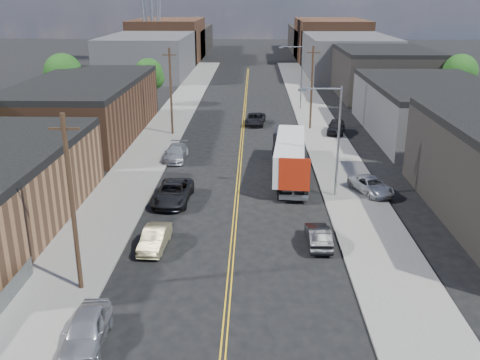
# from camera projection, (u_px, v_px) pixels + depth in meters

# --- Properties ---
(ground) EXTENTS (260.00, 260.00, 0.00)m
(ground) POSITION_uv_depth(u_px,v_px,m) (245.00, 109.00, 76.79)
(ground) COLOR black
(ground) RESTS_ON ground
(centerline) EXTENTS (0.32, 120.00, 0.01)m
(centerline) POSITION_uv_depth(u_px,v_px,m) (242.00, 135.00, 62.62)
(centerline) COLOR gold
(centerline) RESTS_ON ground
(sidewalk_left) EXTENTS (5.00, 140.00, 0.15)m
(sidewalk_left) POSITION_uv_depth(u_px,v_px,m) (162.00, 134.00, 62.83)
(sidewalk_left) COLOR slate
(sidewalk_left) RESTS_ON ground
(sidewalk_right) EXTENTS (5.00, 140.00, 0.15)m
(sidewalk_right) POSITION_uv_depth(u_px,v_px,m) (324.00, 135.00, 62.36)
(sidewalk_right) COLOR slate
(sidewalk_right) RESTS_ON ground
(warehouse_brown) EXTENTS (12.00, 26.00, 6.60)m
(warehouse_brown) POSITION_uv_depth(u_px,v_px,m) (85.00, 108.00, 61.04)
(warehouse_brown) COLOR #45291B
(warehouse_brown) RESTS_ON ground
(industrial_right_b) EXTENTS (14.00, 24.00, 6.10)m
(industrial_right_b) POSITION_uv_depth(u_px,v_px,m) (432.00, 109.00, 62.03)
(industrial_right_b) COLOR #343436
(industrial_right_b) RESTS_ON ground
(industrial_right_c) EXTENTS (14.00, 22.00, 7.60)m
(industrial_right_c) POSITION_uv_depth(u_px,v_px,m) (382.00, 72.00, 86.34)
(industrial_right_c) COLOR black
(industrial_right_c) RESTS_ON ground
(skyline_left_a) EXTENTS (16.00, 30.00, 8.00)m
(skyline_left_a) POSITION_uv_depth(u_px,v_px,m) (150.00, 55.00, 109.03)
(skyline_left_a) COLOR #343436
(skyline_left_a) RESTS_ON ground
(skyline_right_a) EXTENTS (16.00, 30.00, 8.00)m
(skyline_right_a) POSITION_uv_depth(u_px,v_px,m) (346.00, 55.00, 108.05)
(skyline_right_a) COLOR #343436
(skyline_right_a) RESTS_ON ground
(skyline_left_b) EXTENTS (16.00, 26.00, 10.00)m
(skyline_left_b) POSITION_uv_depth(u_px,v_px,m) (168.00, 40.00, 132.32)
(skyline_left_b) COLOR #45291B
(skyline_left_b) RESTS_ON ground
(skyline_right_b) EXTENTS (16.00, 26.00, 10.00)m
(skyline_right_b) POSITION_uv_depth(u_px,v_px,m) (330.00, 40.00, 131.34)
(skyline_right_b) COLOR #45291B
(skyline_right_b) RESTS_ON ground
(skyline_left_c) EXTENTS (16.00, 40.00, 7.00)m
(skyline_left_c) POSITION_uv_depth(u_px,v_px,m) (179.00, 40.00, 151.70)
(skyline_left_c) COLOR black
(skyline_left_c) RESTS_ON ground
(skyline_right_c) EXTENTS (16.00, 40.00, 7.00)m
(skyline_right_c) POSITION_uv_depth(u_px,v_px,m) (320.00, 40.00, 150.72)
(skyline_right_c) COLOR black
(skyline_right_c) RESTS_ON ground
(streetlight_near) EXTENTS (3.39, 0.25, 9.00)m
(streetlight_near) POSITION_uv_depth(u_px,v_px,m) (334.00, 133.00, 41.80)
(streetlight_near) COLOR gray
(streetlight_near) RESTS_ON ground
(streetlight_far) EXTENTS (3.39, 0.25, 9.00)m
(streetlight_far) POSITION_uv_depth(u_px,v_px,m) (299.00, 72.00, 74.86)
(streetlight_far) COLOR gray
(streetlight_far) RESTS_ON ground
(utility_pole_left_near) EXTENTS (1.60, 0.26, 10.00)m
(utility_pole_left_near) POSITION_uv_depth(u_px,v_px,m) (72.00, 204.00, 28.08)
(utility_pole_left_near) COLOR black
(utility_pole_left_near) RESTS_ON ground
(utility_pole_left_far) EXTENTS (1.60, 0.26, 10.00)m
(utility_pole_left_far) POSITION_uv_depth(u_px,v_px,m) (171.00, 91.00, 61.14)
(utility_pole_left_far) COLOR black
(utility_pole_left_far) RESTS_ON ground
(utility_pole_right) EXTENTS (1.60, 0.26, 10.00)m
(utility_pole_right) POSITION_uv_depth(u_px,v_px,m) (312.00, 87.00, 63.57)
(utility_pole_right) COLOR black
(utility_pole_right) RESTS_ON ground
(tree_left_mid) EXTENTS (5.10, 5.04, 8.37)m
(tree_left_mid) POSITION_uv_depth(u_px,v_px,m) (64.00, 75.00, 70.86)
(tree_left_mid) COLOR black
(tree_left_mid) RESTS_ON ground
(tree_left_far) EXTENTS (4.35, 4.20, 6.97)m
(tree_left_far) POSITION_uv_depth(u_px,v_px,m) (149.00, 75.00, 77.53)
(tree_left_far) COLOR black
(tree_left_far) RESTS_ON ground
(tree_right_far) EXTENTS (4.85, 4.76, 7.91)m
(tree_right_far) POSITION_uv_depth(u_px,v_px,m) (460.00, 74.00, 74.36)
(tree_right_far) COLOR black
(tree_right_far) RESTS_ON ground
(semi_truck) EXTENTS (3.36, 14.41, 3.72)m
(semi_truck) POSITION_uv_depth(u_px,v_px,m) (289.00, 153.00, 47.98)
(semi_truck) COLOR silver
(semi_truck) RESTS_ON ground
(car_left_a) EXTENTS (2.08, 4.67, 1.56)m
(car_left_a) POSITION_uv_depth(u_px,v_px,m) (86.00, 330.00, 24.86)
(car_left_a) COLOR #ACAEB2
(car_left_a) RESTS_ON ground
(car_left_b) EXTENTS (1.69, 4.24, 1.37)m
(car_left_b) POSITION_uv_depth(u_px,v_px,m) (155.00, 238.00, 34.44)
(car_left_b) COLOR #867D58
(car_left_b) RESTS_ON ground
(car_left_c) EXTENTS (2.90, 5.85, 1.60)m
(car_left_c) POSITION_uv_depth(u_px,v_px,m) (173.00, 193.00, 42.13)
(car_left_c) COLOR black
(car_left_c) RESTS_ON ground
(car_left_d) EXTENTS (2.16, 5.05, 1.45)m
(car_left_d) POSITION_uv_depth(u_px,v_px,m) (176.00, 153.00, 53.06)
(car_left_d) COLOR #B3B5B9
(car_left_d) RESTS_ON ground
(car_right_oncoming) EXTENTS (1.48, 4.12, 1.35)m
(car_right_oncoming) POSITION_uv_depth(u_px,v_px,m) (318.00, 236.00, 34.84)
(car_right_oncoming) COLOR black
(car_right_oncoming) RESTS_ON ground
(car_right_lot_a) EXTENTS (3.61, 5.11, 1.29)m
(car_right_lot_a) POSITION_uv_depth(u_px,v_px,m) (371.00, 185.00, 43.72)
(car_right_lot_a) COLOR #B4B6BA
(car_right_lot_a) RESTS_ON sidewalk_right
(car_right_lot_c) EXTENTS (2.90, 5.04, 1.61)m
(car_right_lot_c) POSITION_uv_depth(u_px,v_px,m) (336.00, 126.00, 62.67)
(car_right_lot_c) COLOR black
(car_right_lot_c) RESTS_ON sidewalk_right
(car_ahead_truck) EXTENTS (2.83, 5.25, 1.40)m
(car_ahead_truck) POSITION_uv_depth(u_px,v_px,m) (255.00, 119.00, 67.56)
(car_ahead_truck) COLOR black
(car_ahead_truck) RESTS_ON ground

